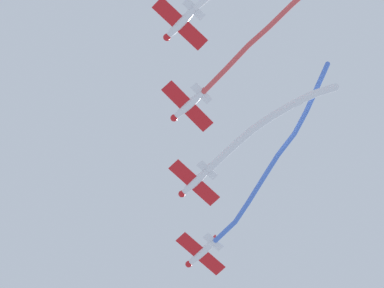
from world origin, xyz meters
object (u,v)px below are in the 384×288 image
Objects in this scene: airplane_right_wing at (188,106)px; airplane_left_wing at (195,182)px; airplane_slot at (180,23)px; airplane_lead at (201,253)px.

airplane_left_wing is at bearing -51.66° from airplane_right_wing.
airplane_right_wing is at bearing -48.54° from airplane_slot.
airplane_right_wing is 9.84m from airplane_slot.
airplane_left_wing is (-8.75, -4.51, 0.25)m from airplane_lead.
airplane_right_wing is 1.00× the size of airplane_slot.
airplane_left_wing is at bearing -48.56° from airplane_slot.
airplane_left_wing is 9.85m from airplane_right_wing.
airplane_lead is 19.70m from airplane_right_wing.
airplane_lead is at bearing -49.38° from airplane_left_wing.
airplane_lead is at bearing -48.56° from airplane_slot.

